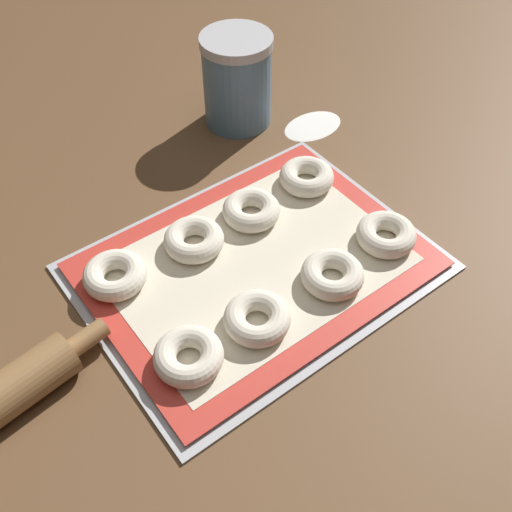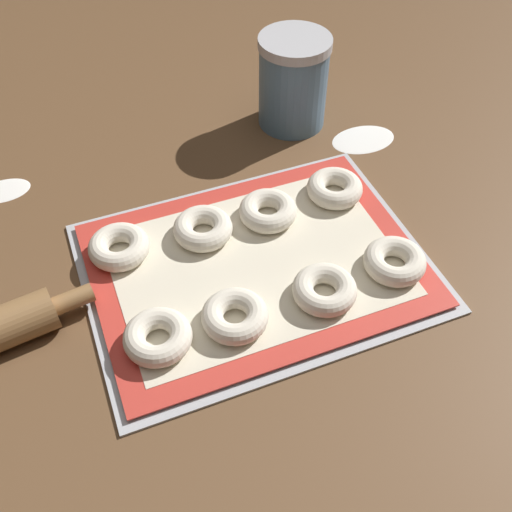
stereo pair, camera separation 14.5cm
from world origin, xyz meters
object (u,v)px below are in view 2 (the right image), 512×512
Objects in this scene: bagel_front_far_left at (158,337)px; bagel_back_mid_right at (268,211)px; flour_canister at (293,82)px; bagel_back_mid_left at (203,228)px; bagel_front_mid_left at (235,316)px; bagel_front_mid_right at (325,290)px; baking_tray at (256,266)px; bagel_back_far_right at (335,188)px; bagel_back_far_left at (119,247)px; bagel_front_far_right at (395,261)px.

bagel_front_far_left is 0.26m from bagel_back_mid_right.
bagel_back_mid_left is at bearing -136.86° from flour_canister.
bagel_front_mid_left is 1.00× the size of bagel_front_mid_right.
bagel_back_far_right reaches higher than baking_tray.
bagel_front_far_left is at bearing 177.82° from bagel_front_mid_right.
bagel_back_far_left is 0.54× the size of flour_canister.
bagel_front_far_right and bagel_back_far_right have the same top height.
bagel_back_mid_left is (-0.05, 0.08, 0.02)m from baking_tray.
bagel_front_mid_left is 1.00× the size of bagel_back_mid_right.
bagel_front_far_left is 1.00× the size of bagel_back_mid_left.
bagel_front_far_left and bagel_back_far_left have the same top height.
bagel_front_mid_right and bagel_back_far_right have the same top height.
bagel_back_far_right is at bearing 4.19° from bagel_back_mid_right.
bagel_front_far_left is 1.00× the size of bagel_front_far_right.
baking_tray is at bearing -122.60° from bagel_back_mid_right.
baking_tray is at bearing -56.55° from bagel_back_mid_left.
bagel_front_far_left and bagel_front_mid_left have the same top height.
bagel_front_mid_left is 1.00× the size of bagel_front_far_right.
bagel_front_far_left reaches higher than baking_tray.
bagel_front_mid_right is at bearing -2.18° from bagel_front_far_left.
bagel_front_far_left is at bearing -124.98° from bagel_back_mid_left.
bagel_back_far_left is 1.00× the size of bagel_back_mid_right.
bagel_back_far_left is (-0.01, 0.16, 0.00)m from bagel_front_far_left.
bagel_front_far_right is at bearing -86.81° from bagel_back_far_right.
baking_tray is 0.36m from flour_canister.
bagel_back_mid_left is at bearing -177.95° from bagel_back_far_right.
bagel_back_mid_right is at bearing -2.43° from bagel_back_far_left.
bagel_front_far_left is 0.36m from bagel_back_far_right.
bagel_front_far_right and bagel_back_far_left have the same top height.
bagel_back_far_right is at bearing 37.01° from bagel_front_mid_left.
bagel_front_mid_left is 0.28m from bagel_back_far_right.
bagel_front_far_left is (-0.16, -0.08, 0.02)m from baking_tray.
baking_tray is at bearing 26.28° from bagel_front_far_left.
bagel_front_mid_left is 0.12m from bagel_front_mid_right.
flour_canister is at bearing 83.81° from bagel_back_far_right.
bagel_back_mid_left is (-0.11, 0.16, 0.00)m from bagel_front_mid_right.
bagel_front_mid_left and bagel_back_far_left have the same top height.
bagel_front_mid_left is (-0.06, -0.08, 0.02)m from baking_tray.
bagel_back_mid_left is 0.54× the size of flour_canister.
bagel_back_far_right is (0.10, 0.17, 0.00)m from bagel_front_mid_right.
bagel_front_mid_right is (0.12, -0.00, 0.00)m from bagel_front_mid_left.
bagel_back_far_right is at bearing 26.93° from bagel_front_far_left.
baking_tray is 0.11m from bagel_front_mid_right.
bagel_front_far_left and bagel_back_mid_left have the same top height.
flour_canister is at bearing 72.17° from bagel_front_mid_right.
bagel_back_far_right is (0.16, 0.08, 0.02)m from baking_tray.
bagel_back_far_right is 0.22m from flour_canister.
bagel_front_mid_left is at bearing -126.27° from baking_tray.
bagel_back_mid_left is 0.21m from bagel_back_far_right.
bagel_back_far_right is at bearing 93.19° from bagel_front_far_right.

